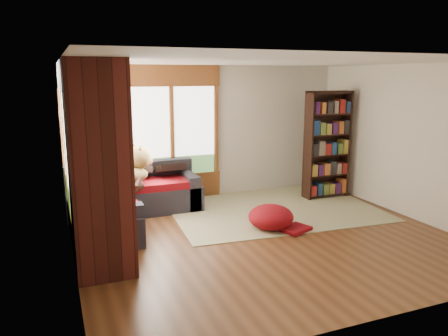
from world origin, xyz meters
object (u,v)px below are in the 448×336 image
object	(u,v)px
dog_brindle	(119,180)
dog_tan	(125,171)
sectional_sofa	(117,201)
area_rug	(272,208)
bookshelf	(327,145)
brick_chimney	(100,170)
pouf	(271,216)

from	to	relation	value
dog_brindle	dog_tan	bearing A→B (deg)	-54.32
sectional_sofa	dog_brindle	world-z (taller)	dog_brindle
area_rug	dog_tan	world-z (taller)	dog_tan
bookshelf	dog_brindle	distance (m)	4.11
brick_chimney	area_rug	world-z (taller)	brick_chimney
pouf	dog_tan	xyz separation A→B (m)	(-2.04, 1.43, 0.62)
brick_chimney	dog_tan	xyz separation A→B (m)	(0.60, 2.05, -0.48)
pouf	dog_tan	size ratio (longest dim) A/B	0.63
area_rug	dog_brindle	distance (m)	2.84
area_rug	pouf	xyz separation A→B (m)	(-0.54, -0.99, 0.20)
brick_chimney	bookshelf	xyz separation A→B (m)	(4.54, 1.88, -0.24)
pouf	dog_brindle	xyz separation A→B (m)	(-2.20, 1.02, 0.56)
brick_chimney	dog_brindle	distance (m)	1.78
bookshelf	pouf	distance (m)	2.43
sectional_sofa	dog_tan	size ratio (longest dim) A/B	1.91
bookshelf	brick_chimney	bearing A→B (deg)	-157.48
pouf	dog_brindle	world-z (taller)	dog_brindle
bookshelf	pouf	bearing A→B (deg)	-146.23
sectional_sofa	dog_tan	xyz separation A→B (m)	(0.16, 0.00, 0.52)
dog_brindle	area_rug	bearing A→B (deg)	-124.30
bookshelf	sectional_sofa	bearing A→B (deg)	177.69
dog_brindle	brick_chimney	bearing A→B (deg)	131.10
area_rug	dog_brindle	xyz separation A→B (m)	(-2.74, 0.03, 0.76)
dog_tan	dog_brindle	xyz separation A→B (m)	(-0.16, -0.42, -0.06)
sectional_sofa	pouf	distance (m)	2.63
brick_chimney	dog_tan	world-z (taller)	brick_chimney
area_rug	dog_brindle	bearing A→B (deg)	179.34
dog_tan	dog_brindle	distance (m)	0.45
sectional_sofa	area_rug	size ratio (longest dim) A/B	0.60
bookshelf	dog_tan	world-z (taller)	bookshelf
brick_chimney	dog_tan	size ratio (longest dim) A/B	2.26
area_rug	dog_tan	xyz separation A→B (m)	(-2.58, 0.45, 0.82)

